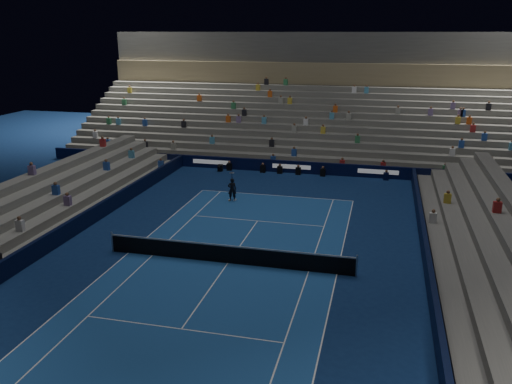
{
  "coord_description": "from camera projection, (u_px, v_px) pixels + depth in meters",
  "views": [
    {
      "loc": [
        7.21,
        -23.57,
        11.23
      ],
      "look_at": [
        0.0,
        6.0,
        2.0
      ],
      "focal_mm": 37.19,
      "sensor_mm": 36.0,
      "label": 1
    }
  ],
  "objects": [
    {
      "name": "broadcast_camera",
      "position": [
        220.0,
        168.0,
        44.46
      ],
      "size": [
        0.47,
        0.88,
        0.54
      ],
      "color": "black",
      "rests_on": "ground"
    },
    {
      "name": "grandstand_east",
      "position": [
        511.0,
        274.0,
        23.56
      ],
      "size": [
        5.0,
        37.0,
        2.5
      ],
      "color": "#63625E",
      "rests_on": "ground"
    },
    {
      "name": "court_surface",
      "position": [
        228.0,
        263.0,
        26.81
      ],
      "size": [
        10.97,
        23.77,
        0.01
      ],
      "primitive_type": "cube",
      "color": "#19488D",
      "rests_on": "ground"
    },
    {
      "name": "grandstand_west",
      "position": [
        1.0,
        225.0,
        29.53
      ],
      "size": [
        5.0,
        37.0,
        2.5
      ],
      "color": "slate",
      "rests_on": "ground"
    },
    {
      "name": "sponsor_barrier_far",
      "position": [
        292.0,
        167.0,
        43.86
      ],
      "size": [
        44.0,
        0.25,
        1.0
      ],
      "primitive_type": "cube",
      "color": "black",
      "rests_on": "ground"
    },
    {
      "name": "sponsor_barrier_west",
      "position": [
        57.0,
        237.0,
        28.86
      ],
      "size": [
        0.25,
        37.0,
        1.0
      ],
      "primitive_type": "cube",
      "color": "black",
      "rests_on": "ground"
    },
    {
      "name": "tennis_player",
      "position": [
        232.0,
        190.0,
        36.47
      ],
      "size": [
        0.68,
        0.54,
        1.62
      ],
      "primitive_type": "imported",
      "rotation": [
        0.0,
        0.0,
        3.43
      ],
      "color": "black",
      "rests_on": "ground"
    },
    {
      "name": "ground",
      "position": [
        228.0,
        263.0,
        26.81
      ],
      "size": [
        90.0,
        90.0,
        0.0
      ],
      "primitive_type": "plane",
      "color": "#0D2250",
      "rests_on": "ground"
    },
    {
      "name": "grandstand_main",
      "position": [
        309.0,
        115.0,
        51.77
      ],
      "size": [
        44.0,
        15.2,
        11.2
      ],
      "color": "#63635E",
      "rests_on": "ground"
    },
    {
      "name": "tennis_net",
      "position": [
        228.0,
        254.0,
        26.66
      ],
      "size": [
        12.9,
        0.1,
        1.1
      ],
      "color": "#B2B2B7",
      "rests_on": "ground"
    },
    {
      "name": "sponsor_barrier_east",
      "position": [
        429.0,
        274.0,
        24.46
      ],
      "size": [
        0.25,
        37.0,
        1.0
      ],
      "primitive_type": "cube",
      "color": "black",
      "rests_on": "ground"
    }
  ]
}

